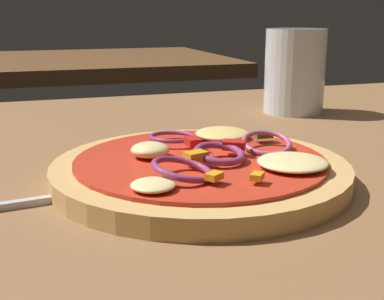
# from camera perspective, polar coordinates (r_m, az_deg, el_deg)

# --- Properties ---
(dining_table) EXTENTS (1.21, 0.85, 0.04)m
(dining_table) POSITION_cam_1_polar(r_m,az_deg,el_deg) (0.42, -3.04, -5.81)
(dining_table) COLOR brown
(dining_table) RESTS_ON ground
(pizza) EXTENTS (0.23, 0.23, 0.03)m
(pizza) POSITION_cam_1_polar(r_m,az_deg,el_deg) (0.41, 1.10, -2.00)
(pizza) COLOR tan
(pizza) RESTS_ON dining_table
(fork) EXTENTS (0.19, 0.04, 0.01)m
(fork) POSITION_cam_1_polar(r_m,az_deg,el_deg) (0.37, -19.09, -5.68)
(fork) COLOR silver
(fork) RESTS_ON dining_table
(beer_glass) EXTENTS (0.08, 0.08, 0.11)m
(beer_glass) POSITION_cam_1_polar(r_m,az_deg,el_deg) (0.69, 11.00, 7.94)
(beer_glass) COLOR silver
(beer_glass) RESTS_ON dining_table
(background_table) EXTENTS (0.64, 0.61, 0.04)m
(background_table) POSITION_cam_1_polar(r_m,az_deg,el_deg) (1.53, -9.06, 9.26)
(background_table) COLOR brown
(background_table) RESTS_ON ground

